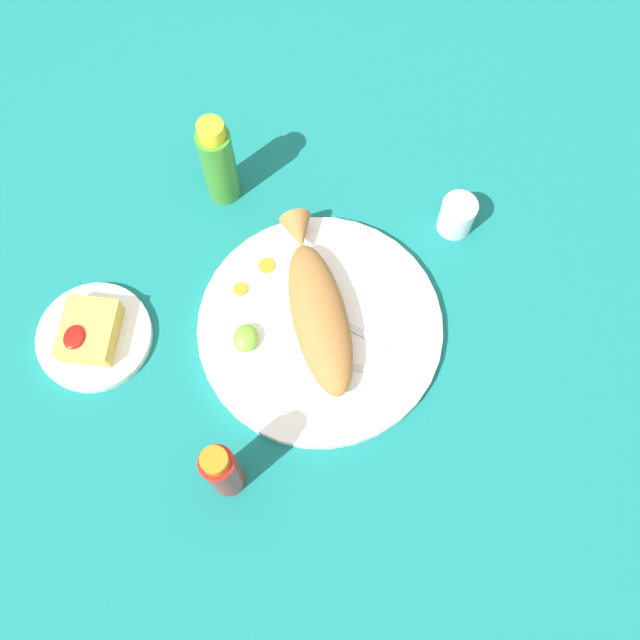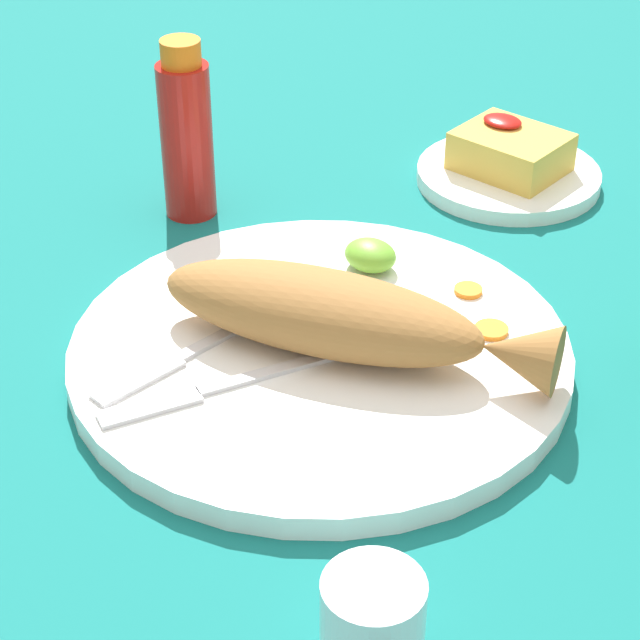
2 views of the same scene
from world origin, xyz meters
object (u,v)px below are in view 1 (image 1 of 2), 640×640
object	(u,v)px
fork_far	(365,369)
hot_sauce_bottle_green	(218,163)
fried_fish	(318,308)
main_plate	(320,327)
side_plate_fries	(94,337)
salt_cup	(456,217)
hot_sauce_bottle_red	(222,471)
fork_near	(381,343)

from	to	relation	value
fork_far	hot_sauce_bottle_green	size ratio (longest dim) A/B	1.07
fried_fish	fork_far	world-z (taller)	fried_fish
main_plate	side_plate_fries	xyz separation A→B (m)	(0.05, -0.33, -0.00)
fork_far	salt_cup	size ratio (longest dim) A/B	2.96
salt_cup	hot_sauce_bottle_green	bearing A→B (deg)	-93.02
fried_fish	hot_sauce_bottle_red	bearing A→B (deg)	-40.08
fork_far	hot_sauce_bottle_red	bearing A→B (deg)	-129.50
fried_fish	hot_sauce_bottle_red	world-z (taller)	hot_sauce_bottle_red
hot_sauce_bottle_red	hot_sauce_bottle_green	world-z (taller)	hot_sauce_bottle_green
hot_sauce_bottle_red	main_plate	bearing A→B (deg)	157.39
fork_near	side_plate_fries	bearing A→B (deg)	-151.20
main_plate	hot_sauce_bottle_green	world-z (taller)	hot_sauce_bottle_green
salt_cup	fork_far	bearing A→B (deg)	-24.24
side_plate_fries	hot_sauce_bottle_red	bearing A→B (deg)	51.77
fried_fish	fork_near	distance (m)	0.11
fried_fish	hot_sauce_bottle_red	size ratio (longest dim) A/B	1.84
fork_near	fork_far	xyz separation A→B (m)	(0.04, -0.02, 0.00)
fried_fish	hot_sauce_bottle_green	xyz separation A→B (m)	(-0.20, -0.18, 0.04)
fork_near	fork_far	distance (m)	0.05
fork_near	salt_cup	xyz separation A→B (m)	(-0.22, 0.10, 0.01)
main_plate	salt_cup	size ratio (longest dim) A/B	5.80
main_plate	salt_cup	xyz separation A→B (m)	(-0.20, 0.19, 0.02)
fried_fish	fork_far	distance (m)	0.11
fried_fish	hot_sauce_bottle_green	size ratio (longest dim) A/B	1.70
fork_near	salt_cup	bearing A→B (deg)	89.64
side_plate_fries	salt_cup	bearing A→B (deg)	115.97
fork_near	salt_cup	world-z (taller)	salt_cup
fork_near	hot_sauce_bottle_red	xyz separation A→B (m)	(0.22, -0.19, 0.06)
fork_near	hot_sauce_bottle_green	distance (m)	0.37
hot_sauce_bottle_green	side_plate_fries	bearing A→B (deg)	-28.66
hot_sauce_bottle_red	salt_cup	world-z (taller)	hot_sauce_bottle_red
hot_sauce_bottle_green	side_plate_fries	size ratio (longest dim) A/B	1.02
main_plate	side_plate_fries	bearing A→B (deg)	-80.78
main_plate	fork_near	world-z (taller)	fork_near
fork_near	salt_cup	distance (m)	0.24
salt_cup	side_plate_fries	xyz separation A→B (m)	(0.25, -0.52, -0.02)
fried_fish	fork_near	bearing A→B (deg)	51.62
hot_sauce_bottle_red	hot_sauce_bottle_green	size ratio (longest dim) A/B	0.92
hot_sauce_bottle_green	side_plate_fries	distance (m)	0.32
main_plate	salt_cup	bearing A→B (deg)	136.46
hot_sauce_bottle_green	salt_cup	world-z (taller)	hot_sauce_bottle_green
fried_fish	salt_cup	size ratio (longest dim) A/B	4.69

